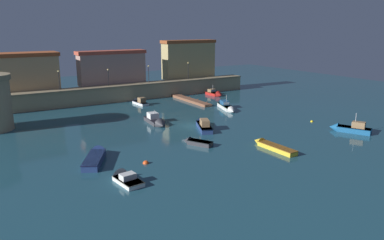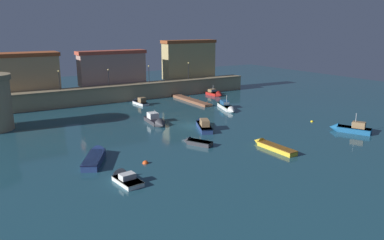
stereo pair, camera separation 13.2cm
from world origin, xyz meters
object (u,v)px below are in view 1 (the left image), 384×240
at_px(mooring_buoy_1, 312,122).
at_px(moored_boat_5, 96,157).
at_px(moored_boat_6, 124,178).
at_px(moored_boat_8, 196,142).
at_px(quay_lamp_2, 149,71).
at_px(moored_boat_1, 215,94).
at_px(quay_lamp_1, 108,75).
at_px(moored_boat_9, 349,128).
at_px(moored_boat_7, 139,102).
at_px(moored_boat_2, 203,125).
at_px(mooring_buoy_0, 146,163).
at_px(quay_lamp_3, 188,68).
at_px(moored_boat_4, 227,107).
at_px(moored_boat_3, 156,121).
at_px(moored_boat_0, 271,146).
at_px(quay_lamp_0, 59,77).

bearing_deg(mooring_buoy_1, moored_boat_5, 179.26).
bearing_deg(moored_boat_6, moored_boat_8, -68.99).
relative_size(quay_lamp_2, moored_boat_1, 0.80).
bearing_deg(quay_lamp_1, quay_lamp_2, -0.00).
distance_m(moored_boat_8, moored_boat_9, 23.30).
relative_size(moored_boat_6, mooring_buoy_1, 9.96).
height_order(quay_lamp_2, moored_boat_1, quay_lamp_2).
bearing_deg(moored_boat_7, moored_boat_5, 142.48).
bearing_deg(quay_lamp_2, moored_boat_2, -97.89).
xyz_separation_m(quay_lamp_1, mooring_buoy_0, (-8.77, -36.67, -5.58)).
bearing_deg(moored_boat_5, quay_lamp_3, -16.58).
xyz_separation_m(moored_boat_6, moored_boat_7, (16.93, 34.98, 0.11)).
bearing_deg(moored_boat_4, moored_boat_7, -120.92).
bearing_deg(mooring_buoy_1, mooring_buoy_0, -173.38).
bearing_deg(moored_boat_4, quay_lamp_3, -170.57).
relative_size(quay_lamp_1, moored_boat_5, 0.47).
bearing_deg(mooring_buoy_0, moored_boat_7, 67.63).
height_order(quay_lamp_1, moored_boat_5, quay_lamp_1).
relative_size(quay_lamp_1, moored_boat_3, 0.54).
bearing_deg(mooring_buoy_0, mooring_buoy_1, 6.62).
bearing_deg(quay_lamp_1, moored_boat_8, -90.35).
height_order(moored_boat_0, mooring_buoy_1, moored_boat_0).
xyz_separation_m(quay_lamp_3, moored_boat_7, (-14.50, -5.09, -5.40)).
xyz_separation_m(quay_lamp_2, moored_boat_0, (-1.82, -39.91, -5.40)).
height_order(moored_boat_8, mooring_buoy_0, moored_boat_8).
bearing_deg(quay_lamp_0, moored_boat_5, -96.27).
distance_m(quay_lamp_3, moored_boat_0, 41.94).
xyz_separation_m(moored_boat_7, moored_boat_9, (17.93, -35.00, 0.12)).
xyz_separation_m(moored_boat_6, moored_boat_9, (34.86, -0.02, 0.23)).
distance_m(moored_boat_5, moored_boat_6, 7.48).
bearing_deg(moored_boat_0, moored_boat_2, 7.57).
distance_m(quay_lamp_3, moored_boat_8, 38.91).
relative_size(moored_boat_3, moored_boat_8, 1.47).
relative_size(quay_lamp_0, quay_lamp_2, 1.01).
height_order(moored_boat_2, moored_boat_3, moored_boat_3).
relative_size(quay_lamp_1, moored_boat_9, 0.57).
height_order(quay_lamp_3, moored_boat_4, quay_lamp_3).
xyz_separation_m(quay_lamp_1, moored_boat_1, (22.53, -5.28, -5.14)).
bearing_deg(moored_boat_8, quay_lamp_3, -57.11).
distance_m(quay_lamp_1, mooring_buoy_0, 38.12).
xyz_separation_m(quay_lamp_3, moored_boat_5, (-31.92, -32.61, -5.41)).
bearing_deg(quay_lamp_0, moored_boat_4, -35.80).
bearing_deg(moored_boat_9, moored_boat_2, 26.94).
xyz_separation_m(moored_boat_2, moored_boat_5, (-18.32, -5.43, -0.11)).
bearing_deg(moored_boat_3, moored_boat_0, 25.58).
relative_size(moored_boat_5, moored_boat_8, 1.69).
relative_size(moored_boat_3, mooring_buoy_0, 9.02).
height_order(quay_lamp_3, mooring_buoy_1, quay_lamp_3).
relative_size(moored_boat_3, moored_boat_6, 1.37).
height_order(quay_lamp_0, moored_boat_5, quay_lamp_0).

